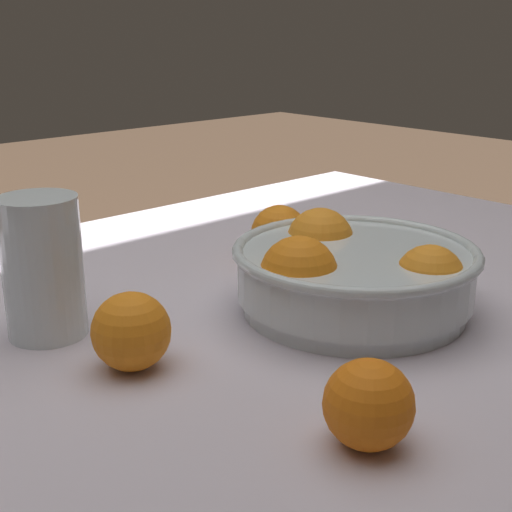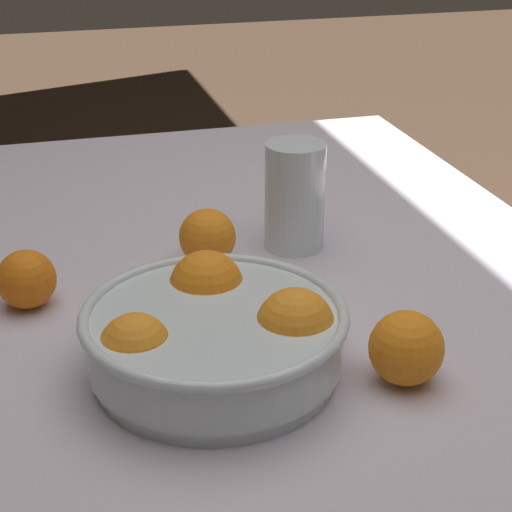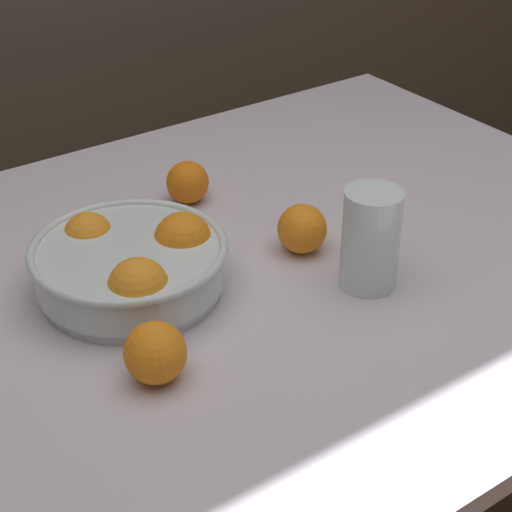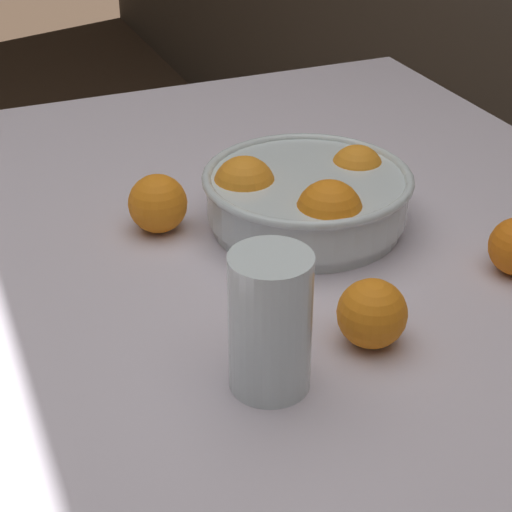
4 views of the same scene
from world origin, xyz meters
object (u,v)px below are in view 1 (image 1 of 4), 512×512
juice_glass (43,273)px  orange_loose_aside (279,233)px  orange_loose_near_bowl (131,331)px  orange_loose_front (369,404)px  fruit_bowl (351,273)px

juice_glass → orange_loose_aside: size_ratio=1.91×
juice_glass → orange_loose_near_bowl: 0.13m
orange_loose_front → orange_loose_aside: orange_loose_aside is taller
juice_glass → orange_loose_aside: 0.34m
fruit_bowl → orange_loose_front: (0.19, 0.18, -0.01)m
fruit_bowl → juice_glass: bearing=-31.7°
juice_glass → orange_loose_near_bowl: (-0.02, 0.12, -0.03)m
fruit_bowl → orange_loose_near_bowl: bearing=-10.4°
fruit_bowl → juice_glass: (0.27, -0.17, 0.02)m
fruit_bowl → orange_loose_near_bowl: size_ratio=3.67×
orange_loose_near_bowl → orange_loose_front: (-0.06, 0.22, -0.00)m
fruit_bowl → orange_loose_near_bowl: fruit_bowl is taller
fruit_bowl → orange_loose_aside: bearing=-110.2°
orange_loose_aside → fruit_bowl: bearing=69.8°
orange_loose_near_bowl → orange_loose_aside: 0.34m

